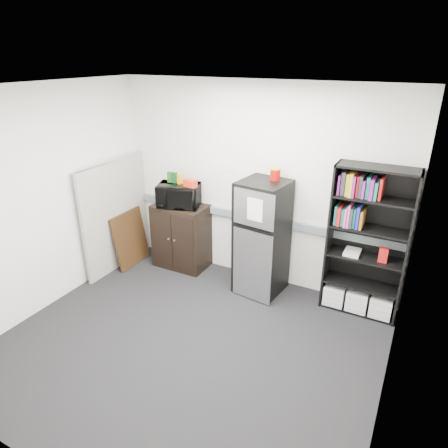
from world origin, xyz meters
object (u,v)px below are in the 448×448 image
bookshelf (367,244)px  refrigerator (262,238)px  cubicle_partition (116,215)px  microwave (179,195)px  cabinet (181,236)px

bookshelf → refrigerator: size_ratio=1.21×
bookshelf → cubicle_partition: bookshelf is taller
microwave → refrigerator: (1.31, -0.06, -0.36)m
bookshelf → cubicle_partition: (-3.43, -0.49, -0.10)m
cubicle_partition → refrigerator: cubicle_partition is taller
cubicle_partition → refrigerator: bearing=9.0°
bookshelf → microwave: (-2.58, -0.08, 0.21)m
bookshelf → cabinet: bookshelf is taller
bookshelf → refrigerator: (-1.27, -0.14, -0.15)m
bookshelf → cabinet: (-2.58, -0.06, -0.43)m
refrigerator → bookshelf: bearing=13.7°
bookshelf → microwave: bookshelf is taller
cabinet → refrigerator: refrigerator is taller
bookshelf → cabinet: size_ratio=1.91×
cubicle_partition → cabinet: cubicle_partition is taller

